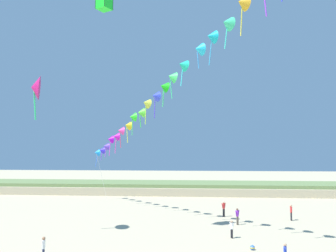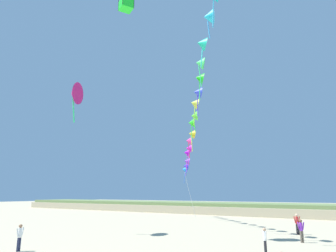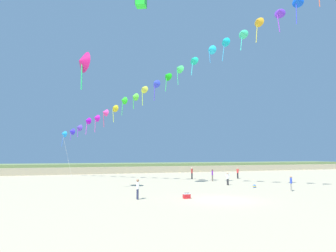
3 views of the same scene
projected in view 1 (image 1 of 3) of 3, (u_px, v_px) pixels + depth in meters
dune_ridge at (178, 188)px, 63.86m from camera, size 120.00×11.72×1.87m
person_near_left at (224, 208)px, 40.13m from camera, size 0.52×0.47×1.76m
person_near_right at (291, 211)px, 37.88m from camera, size 0.23×0.59×1.68m
person_mid_center at (232, 228)px, 30.08m from camera, size 0.38×0.46×1.50m
person_far_left at (44, 247)px, 23.72m from camera, size 0.22×0.57×1.62m
person_far_center at (237, 215)px, 35.65m from camera, size 0.48×0.45×1.64m
kite_banner_string at (160, 91)px, 36.39m from camera, size 24.64×36.11×20.84m
large_kite_low_lead at (35, 88)px, 31.67m from camera, size 1.59×2.32×3.98m
beach_ball at (252, 248)px, 26.43m from camera, size 0.36×0.36×0.36m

